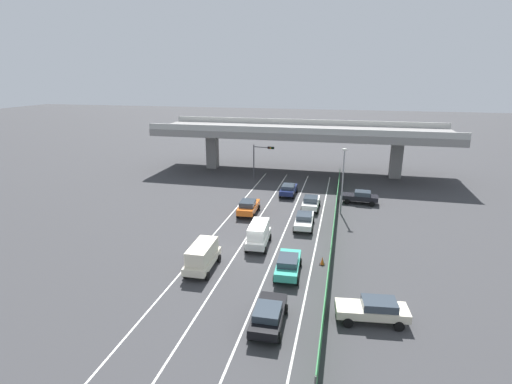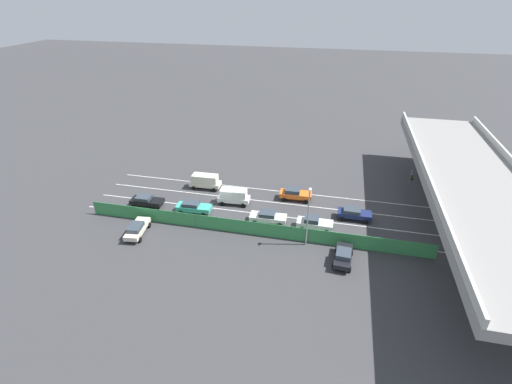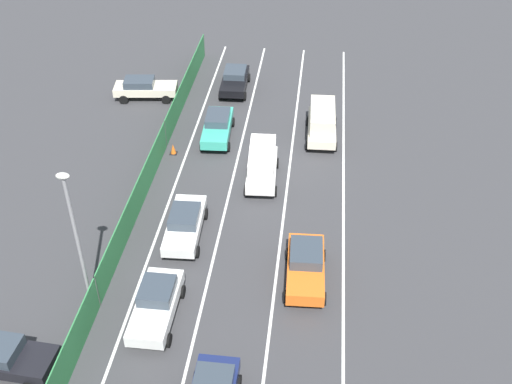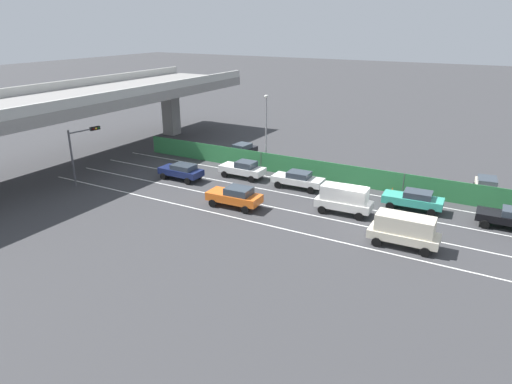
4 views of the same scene
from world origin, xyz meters
TOP-DOWN VIEW (x-y plane):
  - ground_plane at (0.00, 0.00)m, footprint 300.00×300.00m
  - lane_line_left_edge at (-5.05, 5.20)m, footprint 0.14×46.40m
  - lane_line_mid_left at (-1.68, 5.20)m, footprint 0.14×46.40m
  - lane_line_mid_right at (1.68, 5.20)m, footprint 0.14×46.40m
  - lane_line_right_edge at (5.05, 5.20)m, footprint 0.14×46.40m
  - green_fence at (6.53, 5.20)m, footprint 0.10×42.50m
  - car_van_white at (-0.10, 1.23)m, footprint 2.10×4.42m
  - car_hatchback_white at (3.61, 12.63)m, footprint 1.98×4.42m
  - car_van_cream at (-3.54, -4.15)m, footprint 2.14×4.63m
  - car_taxi_orange at (-3.13, 9.34)m, footprint 2.16×4.52m
  - car_sedan_black at (3.15, -10.30)m, footprint 2.11×4.48m
  - car_sedan_white at (3.47, 6.77)m, footprint 2.09×4.71m
  - car_taxi_teal at (3.35, -3.40)m, footprint 2.12×4.71m
  - parked_sedan_cream at (9.59, -8.22)m, footprint 4.71×2.35m
  - parked_sedan_dark at (9.33, 16.30)m, footprint 4.39×2.22m
  - street_lamp at (7.06, 12.00)m, footprint 0.60×0.36m
  - traffic_cone at (5.89, -1.12)m, footprint 0.47×0.47m

SIDE VIEW (x-z plane):
  - ground_plane at x=0.00m, z-range 0.00..0.00m
  - lane_line_left_edge at x=-5.05m, z-range 0.00..0.01m
  - lane_line_mid_left at x=-1.68m, z-range 0.00..0.01m
  - lane_line_mid_right at x=1.68m, z-range 0.00..0.01m
  - lane_line_right_edge at x=5.05m, z-range 0.00..0.01m
  - traffic_cone at x=5.89m, z-range -0.02..0.67m
  - car_sedan_black at x=3.15m, z-range 0.10..1.61m
  - car_sedan_white at x=3.47m, z-range 0.09..1.64m
  - parked_sedan_dark at x=9.33m, z-range 0.09..1.65m
  - parked_sedan_cream at x=9.59m, z-range 0.10..1.64m
  - car_taxi_teal at x=3.35m, z-range 0.10..1.69m
  - car_hatchback_white at x=3.61m, z-range 0.07..1.73m
  - car_taxi_orange at x=-3.13m, z-range 0.08..1.78m
  - green_fence at x=6.53m, z-range 0.00..1.89m
  - car_van_cream at x=-3.54m, z-range 0.15..2.34m
  - car_van_white at x=-0.10m, z-range 0.14..2.37m
  - street_lamp at x=7.06m, z-range 0.77..8.31m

